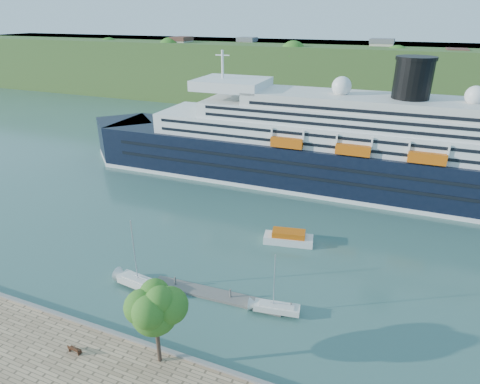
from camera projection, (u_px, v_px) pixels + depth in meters
ground at (161, 355)px, 45.17m from camera, size 400.00×400.00×0.00m
far_hillside at (352, 76)px, 162.86m from camera, size 400.00×50.00×24.00m
quay_coping at (159, 348)px, 44.53m from camera, size 220.00×0.50×0.30m
cruise_ship at (338, 123)px, 84.25m from camera, size 124.95×20.25×28.00m
park_bench at (75, 349)px, 43.98m from camera, size 1.62×0.74×1.02m
promenade_tree at (156, 321)px, 41.00m from camera, size 6.46×6.46×10.70m
floating_pontoon at (216, 295)px, 54.43m from camera, size 18.65×3.16×0.41m
sailboat_white_near at (138, 258)px, 53.80m from camera, size 8.12×3.10×10.23m
sailboat_white_far at (278, 287)px, 49.72m from camera, size 6.67×2.82×8.35m
tender_launch at (288, 237)px, 66.70m from camera, size 8.59×4.31×2.27m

